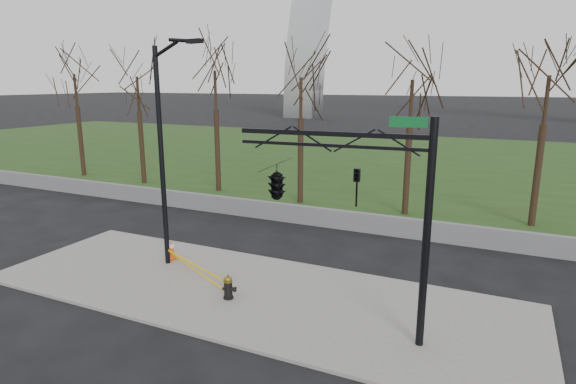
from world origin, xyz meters
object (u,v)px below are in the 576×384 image
at_px(traffic_cone, 172,250).
at_px(traffic_signal_mast, 303,184).
at_px(street_light, 165,143).
at_px(fire_hydrant, 229,288).

distance_m(traffic_cone, traffic_signal_mast, 7.87).
bearing_deg(traffic_signal_mast, street_light, 158.42).
height_order(traffic_cone, traffic_signal_mast, traffic_signal_mast).
xyz_separation_m(fire_hydrant, street_light, (-3.48, 1.56, 4.23)).
bearing_deg(street_light, traffic_signal_mast, -5.83).
distance_m(street_light, traffic_signal_mast, 6.52).
bearing_deg(street_light, fire_hydrant, -12.34).
distance_m(traffic_cone, street_light, 4.26).
distance_m(fire_hydrant, street_light, 5.70).
height_order(street_light, traffic_signal_mast, street_light).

